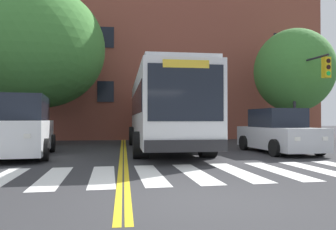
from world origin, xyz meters
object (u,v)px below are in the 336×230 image
Objects in this scene: car_white_near_lane at (21,128)px; traffic_light_overhead at (152,85)px; car_red_behind_bus at (143,127)px; street_tree_curbside_large at (293,71)px; street_tree_curbside_small at (40,48)px; city_bus at (163,109)px; car_silver_far_lane at (278,133)px; traffic_light_near_corner at (308,83)px.

car_white_near_lane is 1.11× the size of traffic_light_overhead.
car_red_behind_bus is 0.71× the size of street_tree_curbside_large.
street_tree_curbside_small is (-14.60, 0.14, 1.00)m from street_tree_curbside_large.
street_tree_curbside_small reaches higher than city_bus.
city_bus is at bearing -78.27° from traffic_light_overhead.
car_white_near_lane reaches higher than car_silver_far_lane.
street_tree_curbside_small is (-5.96, -6.66, 4.46)m from car_red_behind_bus.
city_bus is at bearing -159.33° from street_tree_curbside_large.
traffic_light_near_corner is at bearing 43.63° from car_silver_far_lane.
car_white_near_lane is at bearing -156.73° from city_bus.
city_bus reaches higher than car_red_behind_bus.
car_silver_far_lane is at bearing -136.37° from traffic_light_near_corner.
city_bus is 9.98m from car_red_behind_bus.
car_white_near_lane is at bearing -82.90° from street_tree_curbside_small.
car_silver_far_lane is at bearing -124.27° from street_tree_curbside_large.
car_white_near_lane is 13.41m from car_red_behind_bus.
street_tree_curbside_large is (0.52, 2.37, 1.00)m from traffic_light_near_corner.
city_bus is at bearing 23.27° from car_white_near_lane.
car_white_near_lane is 10.25m from car_silver_far_lane.
city_bus is 1.18× the size of street_tree_curbside_small.
car_white_near_lane is at bearing -178.96° from car_silver_far_lane.
city_bus is at bearing -174.49° from traffic_light_near_corner.
traffic_light_near_corner reaches higher than car_red_behind_bus.
street_tree_curbside_small reaches higher than car_silver_far_lane.
car_red_behind_bus is (5.26, 12.33, -0.24)m from car_white_near_lane.
traffic_light_overhead reaches higher than city_bus.
street_tree_curbside_small is at bearing 169.89° from traffic_light_near_corner.
city_bus is 7.91m from traffic_light_near_corner.
traffic_light_near_corner is (3.13, 2.98, 2.47)m from car_silver_far_lane.
traffic_light_overhead reaches higher than car_silver_far_lane.
car_silver_far_lane is 0.94× the size of car_red_behind_bus.
car_red_behind_bus is at bearing 90.19° from traffic_light_overhead.
traffic_light_near_corner reaches higher than city_bus.
traffic_light_overhead reaches higher than car_white_near_lane.
traffic_light_overhead is 0.49× the size of street_tree_curbside_small.
street_tree_curbside_small is (-14.07, 2.51, 2.00)m from traffic_light_near_corner.
city_bus is 2.25× the size of traffic_light_near_corner.
traffic_light_near_corner is 2.63m from street_tree_curbside_large.
traffic_light_near_corner is (8.11, -9.17, 2.46)m from car_red_behind_bus.
car_silver_far_lane is 13.13m from car_red_behind_bus.
traffic_light_overhead is at bearing 173.64° from traffic_light_near_corner.
traffic_light_near_corner is at bearing -10.11° from street_tree_curbside_small.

